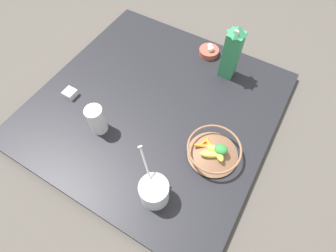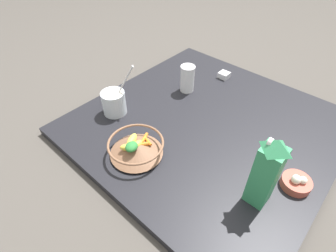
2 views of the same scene
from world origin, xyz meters
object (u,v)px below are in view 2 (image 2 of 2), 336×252
Objects in this scene: fruit_bowl at (136,147)px; drinking_cup at (187,78)px; milk_carton at (266,172)px; yogurt_tub at (114,102)px; garlic_bowl at (296,182)px; spice_jar at (224,75)px.

drinking_cup reaches higher than fruit_bowl.
milk_carton is 1.19× the size of yogurt_tub.
milk_carton is at bearing 106.71° from fruit_bowl.
fruit_bowl is 2.12× the size of garlic_bowl.
fruit_bowl reaches higher than garlic_bowl.
fruit_bowl is 0.31m from yogurt_tub.
yogurt_tub is at bearing -88.29° from milk_carton.
milk_carton is at bearing 59.31° from drinking_cup.
garlic_bowl is at bearing 52.83° from spice_jar.
spice_jar is 0.52× the size of garlic_bowl.
milk_carton is 0.82m from spice_jar.
drinking_cup reaches higher than spice_jar.
spice_jar is 0.77m from garlic_bowl.
milk_carton reaches higher than yogurt_tub.
milk_carton is (-0.14, 0.47, 0.11)m from fruit_bowl.
fruit_bowl is 0.75m from spice_jar.
drinking_cup is at bearing -107.53° from garlic_bowl.
drinking_cup is 2.60× the size of spice_jar.
yogurt_tub is at bearing -20.14° from drinking_cup.
spice_jar is at bearing -127.17° from garlic_bowl.
drinking_cup is 1.35× the size of garlic_bowl.
milk_carton is 5.23× the size of spice_jar.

